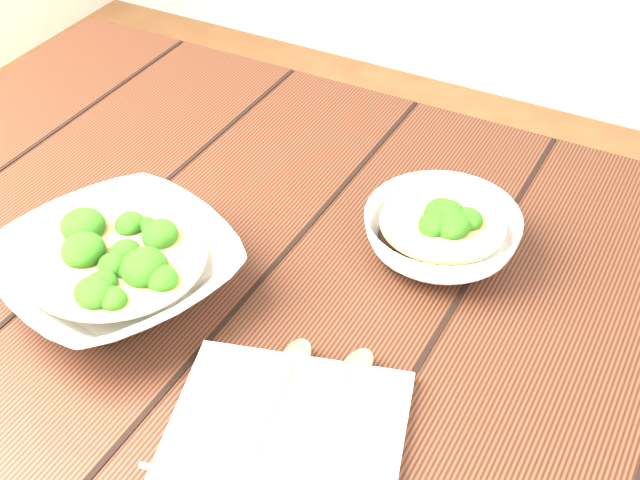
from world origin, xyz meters
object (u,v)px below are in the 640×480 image
Objects in this scene: table at (292,347)px; soup_bowl_back at (441,233)px; trivet at (417,245)px; napkin at (287,429)px; soup_bowl_front at (117,268)px.

soup_bowl_back reaches higher than table.
soup_bowl_back is at bearing 25.47° from trivet.
soup_bowl_front is at bearing 145.80° from napkin.
table is at bearing 37.88° from soup_bowl_front.
soup_bowl_front reaches higher than napkin.
napkin is (-0.03, -0.30, -0.02)m from soup_bowl_back.
table is 5.58× the size of soup_bowl_back.
trivet is at bearing -154.53° from soup_bowl_back.
soup_bowl_front is 1.47× the size of napkin.
table is 0.20m from trivet.
soup_bowl_front is 3.19× the size of trivet.
soup_bowl_back is at bearing 38.47° from table.
napkin reaches higher than table.
soup_bowl_front is at bearing -141.84° from soup_bowl_back.
soup_bowl_back reaches higher than trivet.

